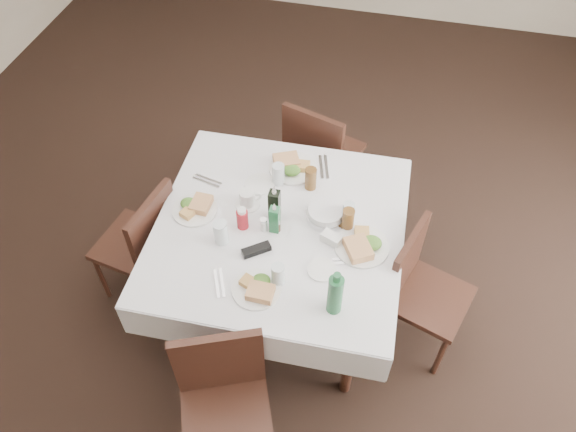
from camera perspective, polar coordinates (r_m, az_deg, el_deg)
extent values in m
plane|color=black|center=(3.65, -1.51, -6.60)|extent=(7.00, 7.00, 0.00)
cylinder|color=black|center=(3.12, -11.24, -10.82)|extent=(0.06, 0.06, 0.72)
cylinder|color=black|center=(3.63, -6.44, 1.66)|extent=(0.06, 0.06, 0.72)
cylinder|color=black|center=(2.99, 6.30, -14.13)|extent=(0.06, 0.06, 0.72)
cylinder|color=black|center=(3.52, 8.31, -0.63)|extent=(0.06, 0.06, 0.72)
cube|color=black|center=(2.96, -0.86, -1.29)|extent=(1.21, 1.21, 0.03)
cube|color=white|center=(2.95, -0.87, -1.02)|extent=(1.33, 1.33, 0.01)
cube|color=white|center=(3.46, 1.44, 5.81)|extent=(1.29, 0.05, 0.22)
cube|color=white|center=(2.69, -3.84, -12.89)|extent=(1.29, 0.05, 0.22)
cube|color=white|center=(3.01, 11.24, -4.26)|extent=(0.05, 1.29, 0.22)
cube|color=white|center=(3.19, -12.21, -0.47)|extent=(0.05, 1.29, 0.22)
cube|color=black|center=(3.83, 3.78, 6.46)|extent=(0.53, 0.53, 0.04)
cube|color=black|center=(3.55, 2.46, 7.41)|extent=(0.41, 0.16, 0.46)
cylinder|color=black|center=(4.04, 7.12, 4.76)|extent=(0.03, 0.03, 0.43)
cylinder|color=black|center=(3.81, 4.69, 1.53)|extent=(0.03, 0.03, 0.43)
cylinder|color=black|center=(4.15, 2.64, 6.61)|extent=(0.03, 0.03, 0.43)
cylinder|color=black|center=(3.93, 0.02, 3.56)|extent=(0.03, 0.03, 0.43)
cube|color=black|center=(2.79, -6.23, -20.03)|extent=(0.54, 0.54, 0.04)
cube|color=black|center=(2.66, -7.01, -14.54)|extent=(0.39, 0.19, 0.45)
cylinder|color=black|center=(3.06, -9.69, -18.70)|extent=(0.03, 0.03, 0.42)
cylinder|color=black|center=(3.05, -2.70, -17.94)|extent=(0.03, 0.03, 0.42)
cube|color=black|center=(3.20, 14.29, -8.16)|extent=(0.50, 0.50, 0.04)
cube|color=black|center=(3.04, 11.99, -4.53)|extent=(0.16, 0.38, 0.43)
cylinder|color=black|center=(3.27, 15.23, -13.50)|extent=(0.03, 0.03, 0.40)
cylinder|color=black|center=(3.29, 9.74, -10.96)|extent=(0.03, 0.03, 0.40)
cylinder|color=black|center=(3.45, 17.34, -9.09)|extent=(0.03, 0.03, 0.40)
cylinder|color=black|center=(3.47, 12.19, -6.75)|extent=(0.03, 0.03, 0.40)
cube|color=black|center=(3.43, -15.30, -2.75)|extent=(0.47, 0.47, 0.04)
cube|color=black|center=(3.18, -13.40, -1.38)|extent=(0.11, 0.40, 0.44)
cylinder|color=black|center=(3.75, -15.36, -1.93)|extent=(0.03, 0.03, 0.41)
cylinder|color=black|center=(3.59, -10.85, -3.72)|extent=(0.03, 0.03, 0.41)
cylinder|color=black|center=(3.60, -18.43, -5.83)|extent=(0.03, 0.03, 0.41)
cylinder|color=black|center=(3.44, -13.84, -7.90)|extent=(0.03, 0.03, 0.41)
cylinder|color=white|center=(3.22, 0.49, 4.88)|extent=(0.27, 0.27, 0.01)
cube|color=tan|center=(3.22, -0.17, 5.59)|extent=(0.18, 0.16, 0.05)
cube|color=tan|center=(3.20, 1.39, 5.11)|extent=(0.10, 0.08, 0.04)
ellipsoid|color=#306515|center=(3.17, 0.37, 4.70)|extent=(0.10, 0.09, 0.05)
cylinder|color=white|center=(2.70, -3.20, -7.44)|extent=(0.24, 0.24, 0.01)
cube|color=tan|center=(2.66, -2.83, -7.75)|extent=(0.12, 0.10, 0.04)
cube|color=tan|center=(2.70, -3.98, -6.74)|extent=(0.10, 0.09, 0.03)
ellipsoid|color=#306515|center=(2.69, -2.72, -6.55)|extent=(0.09, 0.08, 0.04)
cylinder|color=white|center=(2.87, 7.49, -3.04)|extent=(0.28, 0.28, 0.01)
cube|color=tan|center=(2.82, 7.15, -3.30)|extent=(0.17, 0.18, 0.05)
cube|color=tan|center=(2.88, 7.52, -1.91)|extent=(0.09, 0.11, 0.04)
ellipsoid|color=#306515|center=(2.85, 8.49, -2.69)|extent=(0.10, 0.09, 0.05)
cylinder|color=white|center=(3.05, -9.46, 0.62)|extent=(0.24, 0.24, 0.01)
cube|color=tan|center=(3.03, -8.82, 1.22)|extent=(0.10, 0.13, 0.04)
cube|color=tan|center=(3.01, -10.07, 0.38)|extent=(0.09, 0.10, 0.03)
ellipsoid|color=#306515|center=(3.05, -10.08, 1.28)|extent=(0.09, 0.08, 0.04)
cylinder|color=white|center=(3.14, -2.88, 3.25)|extent=(0.17, 0.17, 0.01)
cylinder|color=white|center=(2.76, 3.44, -5.47)|extent=(0.14, 0.14, 0.01)
cylinder|color=silver|center=(3.11, -0.98, 4.28)|extent=(0.07, 0.07, 0.13)
cylinder|color=silver|center=(2.68, -1.01, -5.95)|extent=(0.07, 0.07, 0.12)
cylinder|color=silver|center=(2.94, 6.14, 0.44)|extent=(0.06, 0.06, 0.11)
cylinder|color=silver|center=(2.84, -6.83, -1.68)|extent=(0.07, 0.07, 0.14)
cylinder|color=brown|center=(3.08, 2.32, 3.83)|extent=(0.06, 0.06, 0.13)
cylinder|color=brown|center=(2.90, 6.12, -0.33)|extent=(0.06, 0.06, 0.13)
cylinder|color=silver|center=(2.97, 3.83, 0.02)|extent=(0.21, 0.21, 0.04)
cylinder|color=white|center=(2.94, 3.86, 0.39)|extent=(0.19, 0.19, 0.04)
cube|color=black|center=(2.91, -1.38, 1.14)|extent=(0.06, 0.06, 0.18)
cone|color=silver|center=(2.83, -1.43, 2.72)|extent=(0.03, 0.03, 0.05)
cube|color=#236A3B|center=(2.86, -1.36, -0.37)|extent=(0.05, 0.05, 0.16)
cone|color=silver|center=(2.78, -1.40, 1.01)|extent=(0.03, 0.03, 0.04)
cylinder|color=#A8141D|center=(2.90, -4.65, -0.33)|extent=(0.06, 0.06, 0.11)
cylinder|color=white|center=(2.85, -4.74, 0.53)|extent=(0.04, 0.04, 0.02)
cylinder|color=white|center=(2.90, -2.49, -0.94)|extent=(0.04, 0.04, 0.07)
cylinder|color=silver|center=(2.87, -2.52, -0.41)|extent=(0.04, 0.04, 0.01)
cylinder|color=#452C1E|center=(2.90, -1.06, -1.11)|extent=(0.03, 0.03, 0.06)
cylinder|color=silver|center=(2.87, -1.07, -0.67)|extent=(0.03, 0.03, 0.01)
cylinder|color=white|center=(3.04, -4.12, 1.23)|extent=(0.13, 0.13, 0.01)
cylinder|color=white|center=(3.01, -4.17, 1.86)|extent=(0.08, 0.08, 0.09)
cylinder|color=black|center=(2.98, -4.20, 2.26)|extent=(0.07, 0.07, 0.01)
torus|color=white|center=(3.01, -3.21, 2.02)|extent=(0.06, 0.04, 0.06)
cube|color=black|center=(2.82, -3.24, -3.45)|extent=(0.15, 0.13, 0.03)
cylinder|color=#236A3B|center=(2.56, 4.80, -7.98)|extent=(0.07, 0.07, 0.23)
cylinder|color=#236A3B|center=(2.44, 5.00, -6.24)|extent=(0.03, 0.03, 0.04)
cube|color=white|center=(2.86, 4.44, -2.29)|extent=(0.12, 0.09, 0.05)
cube|color=pink|center=(2.85, 4.45, -2.18)|extent=(0.09, 0.07, 0.02)
cube|color=silver|center=(3.24, 3.38, 4.99)|extent=(0.07, 0.19, 0.01)
cube|color=silver|center=(3.24, 3.92, 5.00)|extent=(0.07, 0.19, 0.01)
cube|color=silver|center=(2.74, -6.70, -6.73)|extent=(0.08, 0.16, 0.01)
cube|color=silver|center=(2.74, -7.25, -6.81)|extent=(0.08, 0.16, 0.01)
cube|color=silver|center=(2.80, 6.14, -4.75)|extent=(0.16, 0.06, 0.01)
cube|color=silver|center=(2.82, 6.08, -4.35)|extent=(0.16, 0.06, 0.01)
cube|color=silver|center=(3.20, -8.08, 3.71)|extent=(0.17, 0.05, 0.01)
cube|color=silver|center=(3.18, -8.34, 3.40)|extent=(0.17, 0.05, 0.01)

